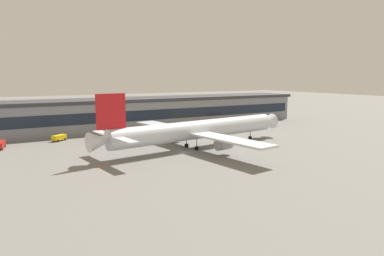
{
  "coord_description": "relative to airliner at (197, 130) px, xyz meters",
  "views": [
    {
      "loc": [
        -42.63,
        -77.97,
        19.7
      ],
      "look_at": [
        6.87,
        7.11,
        5.0
      ],
      "focal_mm": 32.48,
      "sensor_mm": 36.0,
      "label": 1
    }
  ],
  "objects": [
    {
      "name": "stair_truck",
      "position": [
        38.17,
        22.64,
        -3.09
      ],
      "size": [
        6.09,
        5.76,
        3.55
      ],
      "color": "red",
      "rests_on": "ground_plane"
    },
    {
      "name": "airliner",
      "position": [
        0.0,
        0.0,
        0.0
      ],
      "size": [
        62.43,
        53.95,
        15.81
      ],
      "color": "silver",
      "rests_on": "ground_plane"
    },
    {
      "name": "pushback_tractor",
      "position": [
        13.06,
        29.94,
        -4.02
      ],
      "size": [
        4.61,
        5.46,
        1.75
      ],
      "color": "yellow",
      "rests_on": "ground_plane"
    },
    {
      "name": "traffic_cone_1",
      "position": [
        12.58,
        -9.73,
        -4.79
      ],
      "size": [
        0.45,
        0.45,
        0.56
      ],
      "primitive_type": "cone",
      "color": "#F2590C",
      "rests_on": "ground_plane"
    },
    {
      "name": "baggage_tug",
      "position": [
        24.41,
        30.72,
        -3.98
      ],
      "size": [
        2.7,
        3.93,
        1.85
      ],
      "color": "yellow",
      "rests_on": "ground_plane"
    },
    {
      "name": "terminal_building",
      "position": [
        -5.94,
        45.15,
        0.69
      ],
      "size": [
        156.46,
        19.02,
        11.48
      ],
      "color": "gray",
      "rests_on": "ground_plane"
    },
    {
      "name": "follow_me_car",
      "position": [
        -31.06,
        30.34,
        -3.98
      ],
      "size": [
        4.69,
        4.1,
        1.85
      ],
      "color": "yellow",
      "rests_on": "ground_plane"
    },
    {
      "name": "ground_plane",
      "position": [
        -5.94,
        -3.0,
        -5.07
      ],
      "size": [
        600.0,
        600.0,
        0.0
      ],
      "primitive_type": "plane",
      "color": "slate"
    },
    {
      "name": "traffic_cone_0",
      "position": [
        -28.89,
        -7.62,
        -4.74
      ],
      "size": [
        0.53,
        0.53,
        0.66
      ],
      "primitive_type": "cone",
      "color": "#F2590C",
      "rests_on": "ground_plane"
    },
    {
      "name": "belt_loader",
      "position": [
        -47.19,
        26.54,
        -3.91
      ],
      "size": [
        3.14,
        6.66,
        1.95
      ],
      "color": "red",
      "rests_on": "ground_plane"
    }
  ]
}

